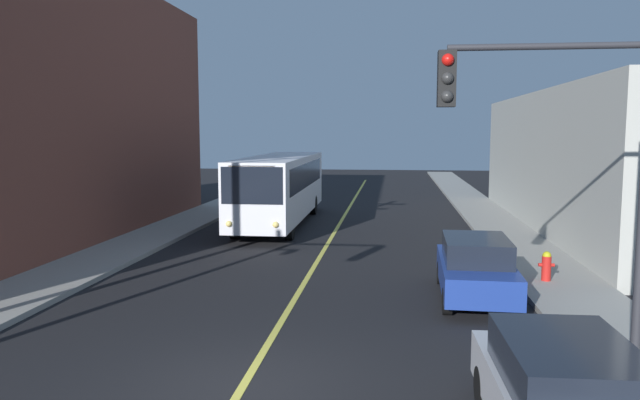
{
  "coord_description": "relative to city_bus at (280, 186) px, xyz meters",
  "views": [
    {
      "loc": [
        2.53,
        -9.77,
        4.36
      ],
      "look_at": [
        0.0,
        11.02,
        2.0
      ],
      "focal_mm": 34.28,
      "sensor_mm": 36.0,
      "label": 1
    }
  ],
  "objects": [
    {
      "name": "sidewalk_left",
      "position": [
        -4.48,
        -8.36,
        -1.74
      ],
      "size": [
        2.5,
        90.0,
        0.15
      ],
      "primitive_type": "cube",
      "color": "gray",
      "rests_on": "ground"
    },
    {
      "name": "lane_stripe_center",
      "position": [
        2.77,
        -3.36,
        -1.81
      ],
      "size": [
        0.16,
        60.0,
        0.01
      ],
      "primitive_type": "cube",
      "color": "#D8CC4C",
      "rests_on": "ground"
    },
    {
      "name": "parked_car_silver",
      "position": [
        7.6,
        -20.07,
        -0.98
      ],
      "size": [
        1.92,
        4.45,
        1.62
      ],
      "color": "#B7B7BC",
      "rests_on": "ground"
    },
    {
      "name": "city_bus",
      "position": [
        0.0,
        0.0,
        0.0
      ],
      "size": [
        2.65,
        12.18,
        3.2
      ],
      "color": "silver",
      "rests_on": "ground"
    },
    {
      "name": "fire_hydrant",
      "position": [
        9.62,
        -10.53,
        -1.23
      ],
      "size": [
        0.44,
        0.26,
        0.84
      ],
      "color": "red",
      "rests_on": "sidewalk_right"
    },
    {
      "name": "parked_car_blue",
      "position": [
        7.44,
        -12.19,
        -0.98
      ],
      "size": [
        1.92,
        4.45,
        1.62
      ],
      "color": "navy",
      "rests_on": "ground"
    },
    {
      "name": "sidewalk_right",
      "position": [
        10.02,
        -8.36,
        -1.74
      ],
      "size": [
        2.5,
        90.0,
        0.15
      ],
      "primitive_type": "cube",
      "color": "gray",
      "rests_on": "ground"
    },
    {
      "name": "traffic_signal_right_corner",
      "position": [
        8.18,
        -16.76,
        2.49
      ],
      "size": [
        3.75,
        0.48,
        6.0
      ],
      "color": "#2D2D33",
      "rests_on": "sidewalk_right"
    },
    {
      "name": "ground_plane",
      "position": [
        2.77,
        -18.36,
        -1.82
      ],
      "size": [
        120.0,
        120.0,
        0.0
      ],
      "primitive_type": "plane",
      "color": "black"
    }
  ]
}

